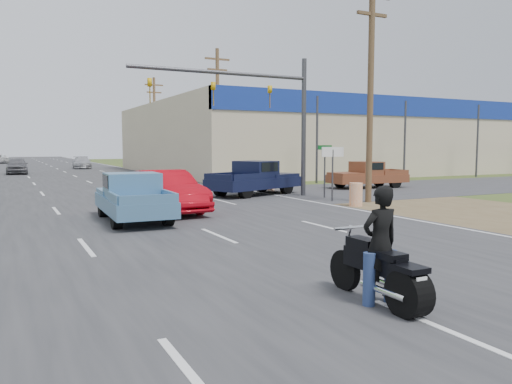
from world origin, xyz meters
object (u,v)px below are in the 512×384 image
motorcycle (382,274)px  rider (380,249)px  distant_car_silver (82,163)px  distant_car_white (0,159)px  navy_pickup (256,178)px  brown_pickup (366,175)px  distant_car_grey (17,166)px  red_convertible (166,192)px  blue_pickup (132,197)px

motorcycle → rider: 0.40m
distant_car_silver → distant_car_white: bearing=113.8°
motorcycle → distant_car_silver: distant_car_silver is taller
navy_pickup → rider: bearing=-42.5°
navy_pickup → distant_car_white: 62.16m
navy_pickup → distant_car_white: size_ratio=1.17×
rider → navy_pickup: (6.46, 17.21, -0.01)m
rider → brown_pickup: (14.48, 18.08, -0.09)m
distant_car_grey → distant_car_white: bearing=94.4°
rider → red_convertible: bearing=-90.7°
rider → navy_pickup: size_ratio=0.32×
rider → blue_pickup: bearing=-82.2°
brown_pickup → distant_car_white: bearing=21.7°
blue_pickup → distant_car_white: bearing=95.8°
rider → distant_car_white: bearing=-85.4°
navy_pickup → distant_car_silver: size_ratio=1.21×
motorcycle → blue_pickup: blue_pickup is taller
blue_pickup → navy_pickup: (7.90, 6.24, 0.07)m
motorcycle → blue_pickup: (-1.44, 11.03, 0.31)m
blue_pickup → distant_car_white: 67.31m
navy_pickup → distant_car_grey: 29.71m
navy_pickup → brown_pickup: size_ratio=1.16×
distant_car_silver → red_convertible: bearing=-89.3°
distant_car_silver → rider: bearing=-88.7°
red_convertible → blue_pickup: bearing=-141.9°
motorcycle → rider: (0.00, 0.07, 0.39)m
distant_car_grey → navy_pickup: bearing=-67.0°
navy_pickup → distant_car_grey: bearing=179.3°
motorcycle → distant_car_white: bearing=94.6°
brown_pickup → distant_car_silver: bearing=21.0°
brown_pickup → distant_car_silver: size_ratio=1.04×
distant_car_grey → distant_car_silver: distant_car_grey is taller
brown_pickup → blue_pickup: bearing=117.1°
blue_pickup → distant_car_silver: 43.54m
red_convertible → distant_car_silver: 41.89m
distant_car_grey → distant_car_white: (-1.55, 33.24, -0.08)m
motorcycle → distant_car_silver: size_ratio=0.48×
brown_pickup → distant_car_grey: (-18.77, 26.82, -0.05)m
distant_car_white → distant_car_grey: bearing=91.1°
distant_car_white → blue_pickup: bearing=92.1°
blue_pickup → distant_car_white: (-4.41, 67.17, -0.15)m
blue_pickup → navy_pickup: size_ratio=0.87×
rider → brown_pickup: rider is taller
navy_pickup → distant_car_grey: navy_pickup is taller
red_convertible → navy_pickup: (6.25, 4.71, 0.10)m
blue_pickup → distant_car_silver: (4.13, 43.35, -0.14)m
red_convertible → distant_car_silver: size_ratio=1.02×
rider → distant_car_grey: bearing=-84.2°
navy_pickup → motorcycle: bearing=-42.4°
blue_pickup → red_convertible: bearing=44.8°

